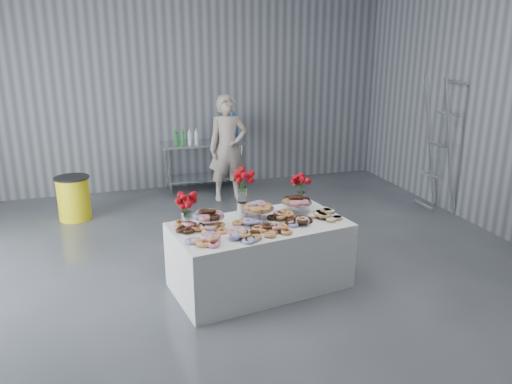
% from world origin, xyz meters
% --- Properties ---
extents(ground, '(9.00, 9.00, 0.00)m').
position_xyz_m(ground, '(0.00, 0.00, 0.00)').
color(ground, '#3B3E43').
rests_on(ground, ground).
extents(room_walls, '(8.04, 9.04, 4.02)m').
position_xyz_m(room_walls, '(-0.27, 0.07, 2.64)').
color(room_walls, gray).
rests_on(room_walls, ground).
extents(display_table, '(2.03, 1.28, 0.75)m').
position_xyz_m(display_table, '(0.32, 0.30, 0.38)').
color(display_table, white).
rests_on(display_table, ground).
extents(prep_table, '(1.50, 0.60, 0.90)m').
position_xyz_m(prep_table, '(0.46, 4.10, 0.62)').
color(prep_table, silver).
rests_on(prep_table, ground).
extents(donut_mounds, '(1.91, 1.07, 0.09)m').
position_xyz_m(donut_mounds, '(0.32, 0.25, 0.80)').
color(donut_mounds, '#D4914D').
rests_on(donut_mounds, display_table).
extents(cake_stand_left, '(0.36, 0.36, 0.17)m').
position_xyz_m(cake_stand_left, '(-0.25, 0.36, 0.89)').
color(cake_stand_left, silver).
rests_on(cake_stand_left, display_table).
extents(cake_stand_mid, '(0.36, 0.36, 0.17)m').
position_xyz_m(cake_stand_mid, '(0.34, 0.46, 0.89)').
color(cake_stand_mid, silver).
rests_on(cake_stand_mid, display_table).
extents(cake_stand_right, '(0.36, 0.36, 0.17)m').
position_xyz_m(cake_stand_right, '(0.84, 0.53, 0.89)').
color(cake_stand_right, silver).
rests_on(cake_stand_right, display_table).
extents(danish_pile, '(0.48, 0.48, 0.11)m').
position_xyz_m(danish_pile, '(1.08, 0.27, 0.81)').
color(danish_pile, silver).
rests_on(danish_pile, display_table).
extents(bouquet_left, '(0.26, 0.26, 0.42)m').
position_xyz_m(bouquet_left, '(-0.46, 0.43, 1.05)').
color(bouquet_left, white).
rests_on(bouquet_left, display_table).
extents(bouquet_right, '(0.26, 0.26, 0.42)m').
position_xyz_m(bouquet_right, '(0.96, 0.71, 1.05)').
color(bouquet_right, white).
rests_on(bouquet_right, display_table).
extents(bouquet_center, '(0.26, 0.26, 0.57)m').
position_xyz_m(bouquet_center, '(0.21, 0.64, 1.13)').
color(bouquet_center, silver).
rests_on(bouquet_center, display_table).
extents(water_jug, '(0.28, 0.28, 0.55)m').
position_xyz_m(water_jug, '(0.96, 4.10, 1.15)').
color(water_jug, '#437FE6').
rests_on(water_jug, prep_table).
extents(drink_bottles, '(0.54, 0.08, 0.27)m').
position_xyz_m(drink_bottles, '(0.14, 4.00, 1.04)').
color(drink_bottles, '#268C33').
rests_on(drink_bottles, prep_table).
extents(person, '(0.68, 0.46, 1.80)m').
position_xyz_m(person, '(0.75, 3.47, 0.90)').
color(person, '#CC8C93').
rests_on(person, ground).
extents(trash_barrel, '(0.52, 0.52, 0.67)m').
position_xyz_m(trash_barrel, '(-1.76, 3.21, 0.34)').
color(trash_barrel, yellow).
rests_on(trash_barrel, ground).
extents(stepladder, '(0.66, 0.54, 2.18)m').
position_xyz_m(stepladder, '(3.75, 1.87, 1.09)').
color(stepladder, silver).
rests_on(stepladder, ground).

